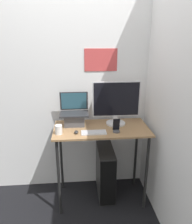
# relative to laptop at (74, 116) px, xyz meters

# --- Properties ---
(ground_plane) EXTENTS (12.00, 12.00, 0.00)m
(ground_plane) POSITION_rel_laptop_xyz_m (0.29, -0.37, -1.01)
(ground_plane) COLOR black
(wall_back) EXTENTS (6.00, 0.06, 2.60)m
(wall_back) POSITION_rel_laptop_xyz_m (0.29, 0.23, 0.29)
(wall_back) COLOR silver
(wall_back) RESTS_ON ground_plane
(wall_side_right) EXTENTS (0.05, 6.00, 2.60)m
(wall_side_right) POSITION_rel_laptop_xyz_m (0.88, -0.37, 0.29)
(wall_side_right) COLOR silver
(wall_side_right) RESTS_ON ground_plane
(desk) EXTENTS (1.02, 0.52, 0.91)m
(desk) POSITION_rel_laptop_xyz_m (0.29, -0.11, -0.22)
(desk) COLOR #936D47
(desk) RESTS_ON ground_plane
(laptop) EXTENTS (0.31, 0.25, 0.35)m
(laptop) POSITION_rel_laptop_xyz_m (0.00, 0.00, 0.00)
(laptop) COLOR #4C4C51
(laptop) RESTS_ON desk
(monitor) EXTENTS (0.52, 0.21, 0.48)m
(monitor) POSITION_rel_laptop_xyz_m (0.46, -0.02, 0.13)
(monitor) COLOR silver
(monitor) RESTS_ON desk
(keyboard) EXTENTS (0.25, 0.11, 0.02)m
(keyboard) POSITION_rel_laptop_xyz_m (0.20, -0.25, -0.09)
(keyboard) COLOR silver
(keyboard) RESTS_ON desk
(mouse) EXTENTS (0.04, 0.07, 0.03)m
(mouse) POSITION_rel_laptop_xyz_m (0.02, -0.24, -0.09)
(mouse) COLOR #262626
(mouse) RESTS_ON desk
(cell_phone) EXTENTS (0.07, 0.07, 0.15)m
(cell_phone) POSITION_rel_laptop_xyz_m (0.43, -0.24, -0.06)
(cell_phone) COLOR #4C4C51
(cell_phone) RESTS_ON desk
(computer_tower) EXTENTS (0.18, 0.51, 0.60)m
(computer_tower) POSITION_rel_laptop_xyz_m (0.35, -0.02, -0.71)
(computer_tower) COLOR black
(computer_tower) RESTS_ON ground_plane
(mug) EXTENTS (0.07, 0.07, 0.09)m
(mug) POSITION_rel_laptop_xyz_m (-0.16, -0.23, -0.05)
(mug) COLOR white
(mug) RESTS_ON desk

